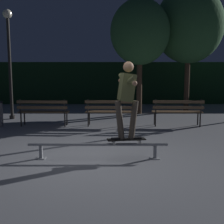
{
  "coord_description": "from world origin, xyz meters",
  "views": [
    {
      "loc": [
        0.29,
        -5.85,
        1.82
      ],
      "look_at": [
        0.29,
        0.87,
        0.85
      ],
      "focal_mm": 47.89,
      "sensor_mm": 36.0,
      "label": 1
    }
  ],
  "objects": [
    {
      "name": "tree_far_right",
      "position": [
        3.56,
        7.24,
        3.65
      ],
      "size": [
        2.92,
        2.92,
        5.27
      ],
      "color": "#4C3828",
      "rests_on": "ground"
    },
    {
      "name": "tree_behind_benches",
      "position": [
        1.4,
        6.28,
        3.26
      ],
      "size": [
        2.35,
        2.35,
        4.57
      ],
      "color": "#4C3828",
      "rests_on": "ground"
    },
    {
      "name": "park_bench_right_center",
      "position": [
        2.38,
        3.55,
        0.54
      ],
      "size": [
        1.62,
        0.49,
        0.88
      ],
      "color": "#282623",
      "rests_on": "ground"
    },
    {
      "name": "grind_rail",
      "position": [
        0.0,
        0.07,
        0.25
      ],
      "size": [
        2.85,
        0.18,
        0.32
      ],
      "color": "gray",
      "rests_on": "ground"
    },
    {
      "name": "hedge_backdrop",
      "position": [
        0.0,
        10.23,
        1.09
      ],
      "size": [
        24.0,
        1.2,
        2.17
      ],
      "primitive_type": "cube",
      "color": "black",
      "rests_on": "ground"
    },
    {
      "name": "ground_plane",
      "position": [
        0.0,
        0.0,
        0.0
      ],
      "size": [
        90.0,
        90.0,
        0.0
      ],
      "primitive_type": "plane",
      "color": "slate"
    },
    {
      "name": "park_bench_leftmost",
      "position": [
        -1.9,
        3.55,
        0.54
      ],
      "size": [
        1.62,
        0.49,
        0.88
      ],
      "color": "#282623",
      "rests_on": "ground"
    },
    {
      "name": "park_bench_left_center",
      "position": [
        0.24,
        3.55,
        0.54
      ],
      "size": [
        1.62,
        0.49,
        0.88
      ],
      "color": "#282623",
      "rests_on": "ground"
    },
    {
      "name": "skateboard",
      "position": [
        0.58,
        0.07,
        0.4
      ],
      "size": [
        0.8,
        0.32,
        0.09
      ],
      "color": "black",
      "rests_on": "grind_rail"
    },
    {
      "name": "skateboarder",
      "position": [
        0.59,
        0.07,
        1.33
      ],
      "size": [
        0.63,
        1.39,
        1.56
      ],
      "color": "black",
      "rests_on": "skateboard"
    },
    {
      "name": "lamp_post_left",
      "position": [
        -3.39,
        5.02,
        2.48
      ],
      "size": [
        0.32,
        0.32,
        3.9
      ],
      "color": "#282623",
      "rests_on": "ground"
    }
  ]
}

